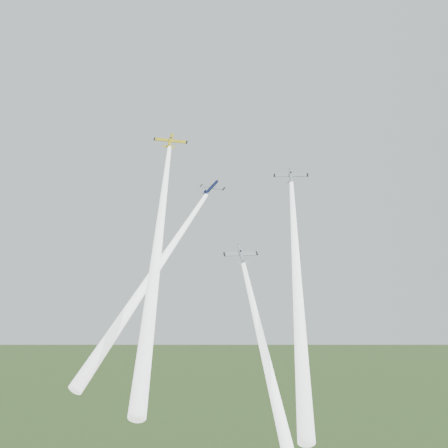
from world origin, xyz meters
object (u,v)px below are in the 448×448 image
Objects in this scene: plane_navy at (211,188)px; plane_silver_low at (241,255)px; plane_yellow at (170,141)px; plane_silver_right at (291,176)px.

plane_navy is 0.91× the size of plane_silver_low.
plane_navy is at bearing 112.41° from plane_silver_low.
plane_silver_low is (18.02, -7.05, -28.93)m from plane_yellow.
plane_navy is at bearing 174.64° from plane_silver_right.
plane_yellow is 1.07× the size of plane_silver_low.
plane_silver_low is (8.19, -10.00, -17.56)m from plane_navy.
plane_navy is 0.85× the size of plane_silver_right.
plane_silver_right is at bearing 19.96° from plane_silver_low.
plane_yellow reaches higher than plane_navy.
plane_silver_right is at bearing -4.94° from plane_yellow.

